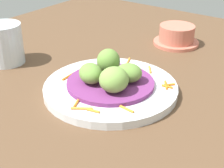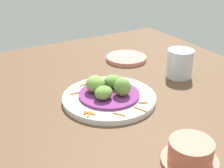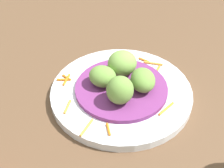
# 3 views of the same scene
# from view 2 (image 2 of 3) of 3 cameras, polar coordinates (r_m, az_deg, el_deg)

# --- Properties ---
(table_surface) EXTENTS (1.10, 1.10, 0.02)m
(table_surface) POSITION_cam_2_polar(r_m,az_deg,el_deg) (0.79, -1.53, -4.78)
(table_surface) COLOR brown
(table_surface) RESTS_ON ground
(main_plate) EXTENTS (0.25, 0.25, 0.01)m
(main_plate) POSITION_cam_2_polar(r_m,az_deg,el_deg) (0.81, -0.53, -2.64)
(main_plate) COLOR silver
(main_plate) RESTS_ON table_surface
(cabbage_bed) EXTENTS (0.16, 0.16, 0.01)m
(cabbage_bed) POSITION_cam_2_polar(r_m,az_deg,el_deg) (0.81, -0.53, -1.94)
(cabbage_bed) COLOR #702D6B
(cabbage_bed) RESTS_ON main_plate
(carrot_garnish) EXTENTS (0.19, 0.23, 0.00)m
(carrot_garnish) POSITION_cam_2_polar(r_m,az_deg,el_deg) (0.79, -1.24, -2.53)
(carrot_garnish) COLOR orange
(carrot_garnish) RESTS_ON main_plate
(guac_scoop_left) EXTENTS (0.05, 0.05, 0.05)m
(guac_scoop_left) POSITION_cam_2_polar(r_m,az_deg,el_deg) (0.78, 1.95, -0.52)
(guac_scoop_left) COLOR olive
(guac_scoop_left) RESTS_ON cabbage_bed
(guac_scoop_center) EXTENTS (0.07, 0.06, 0.04)m
(guac_scoop_center) POSITION_cam_2_polar(r_m,az_deg,el_deg) (0.83, 0.23, 0.48)
(guac_scoop_center) COLOR olive
(guac_scoop_center) RESTS_ON cabbage_bed
(guac_scoop_right) EXTENTS (0.05, 0.05, 0.04)m
(guac_scoop_right) POSITION_cam_2_polar(r_m,az_deg,el_deg) (0.80, -2.97, 0.05)
(guac_scoop_right) COLOR #759E47
(guac_scoop_right) RESTS_ON cabbage_bed
(guac_scoop_back) EXTENTS (0.06, 0.06, 0.03)m
(guac_scoop_back) POSITION_cam_2_polar(r_m,az_deg,el_deg) (0.77, -1.37, -1.76)
(guac_scoop_back) COLOR olive
(guac_scoop_back) RESTS_ON cabbage_bed
(side_plate_small) EXTENTS (0.14, 0.14, 0.01)m
(side_plate_small) POSITION_cam_2_polar(r_m,az_deg,el_deg) (1.08, 2.68, 4.80)
(side_plate_small) COLOR tan
(side_plate_small) RESTS_ON table_surface
(terracotta_bowl) EXTENTS (0.11, 0.11, 0.05)m
(terracotta_bowl) POSITION_cam_2_polar(r_m,az_deg,el_deg) (0.62, 14.36, -12.33)
(terracotta_bowl) COLOR #C66B56
(terracotta_bowl) RESTS_ON table_surface
(water_glass) EXTENTS (0.08, 0.08, 0.09)m
(water_glass) POSITION_cam_2_polar(r_m,az_deg,el_deg) (0.96, 12.48, 3.74)
(water_glass) COLOR silver
(water_glass) RESTS_ON table_surface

